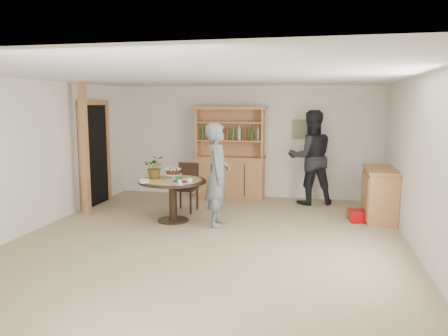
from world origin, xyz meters
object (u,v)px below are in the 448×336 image
at_px(sideboard, 380,194).
at_px(teen_boy, 218,175).
at_px(adult_person, 311,157).
at_px(dining_table, 173,188).
at_px(red_suitcase, 366,216).
at_px(dining_chair, 187,184).
at_px(hutch, 230,167).

height_order(sideboard, teen_boy, teen_boy).
bearing_deg(adult_person, teen_boy, 35.73).
xyz_separation_m(teen_boy, adult_person, (1.53, 2.05, 0.10)).
distance_m(dining_table, red_suitcase, 3.53).
distance_m(sideboard, dining_chair, 3.65).
xyz_separation_m(hutch, dining_table, (-0.61, -2.19, -0.08)).
bearing_deg(dining_chair, dining_table, -85.57).
bearing_deg(red_suitcase, adult_person, 120.49).
bearing_deg(teen_boy, dining_chair, 35.36).
relative_size(hutch, adult_person, 1.03).
relative_size(dining_chair, red_suitcase, 1.43).
relative_size(hutch, teen_boy, 1.15).
bearing_deg(adult_person, dining_table, 21.82).
xyz_separation_m(sideboard, teen_boy, (-2.80, -1.05, 0.42)).
distance_m(dining_chair, adult_person, 2.67).
distance_m(teen_boy, adult_person, 2.56).
relative_size(dining_chair, teen_boy, 0.53).
distance_m(teen_boy, red_suitcase, 2.81).
bearing_deg(red_suitcase, dining_table, -177.68).
xyz_separation_m(dining_chair, red_suitcase, (3.41, -0.09, -0.43)).
xyz_separation_m(adult_person, red_suitcase, (1.03, -1.21, -0.89)).
bearing_deg(adult_person, hutch, -25.17).
relative_size(hutch, red_suitcase, 3.09).
relative_size(teen_boy, adult_person, 0.90).
xyz_separation_m(dining_chair, teen_boy, (0.84, -0.93, 0.35)).
xyz_separation_m(dining_table, teen_boy, (0.85, -0.10, 0.29)).
relative_size(dining_table, red_suitcase, 1.82).
xyz_separation_m(dining_table, dining_chair, (0.01, 0.83, -0.07)).
bearing_deg(dining_chair, teen_boy, -42.88).
relative_size(sideboard, dining_chair, 1.33).
distance_m(dining_table, dining_chair, 0.83).
height_order(dining_chair, red_suitcase, dining_chair).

